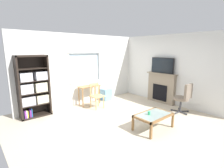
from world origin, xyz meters
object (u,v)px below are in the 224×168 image
tv (162,65)px  wooden_chair (96,95)px  bookshelf (33,88)px  coffee_table (153,116)px  desk_under_window (89,89)px  fireplace (161,88)px  plastic_drawer_unit (106,94)px  sippy_cup (149,113)px  office_chair (184,97)px

tv → wooden_chair: bearing=154.7°
bookshelf → tv: size_ratio=2.02×
tv → coffee_table: bearing=-150.3°
desk_under_window → bookshelf: bearing=176.8°
wooden_chair → fireplace: fireplace is taller
desk_under_window → plastic_drawer_unit: size_ratio=1.78×
coffee_table → fireplace: bearing=29.5°
fireplace → coffee_table: (-2.15, -1.21, -0.24)m
coffee_table → tv: bearing=29.7°
plastic_drawer_unit → fireplace: bearing=-48.4°
fireplace → sippy_cup: size_ratio=13.78×
bookshelf → tv: 4.60m
wooden_chair → plastic_drawer_unit: bearing=33.1°
bookshelf → sippy_cup: size_ratio=21.21×
wooden_chair → office_chair: size_ratio=0.90×
desk_under_window → coffee_table: desk_under_window is taller
desk_under_window → coffee_table: 2.84m
plastic_drawer_unit → fireplace: fireplace is taller
fireplace → tv: tv is taller
wooden_chair → office_chair: 2.94m
office_chair → coffee_table: 1.70m
tv → bookshelf: bearing=157.9°
desk_under_window → tv: 2.94m
fireplace → office_chair: bearing=-111.5°
plastic_drawer_unit → fireplace: (1.47, -1.66, 0.35)m
plastic_drawer_unit → sippy_cup: bearing=-105.7°
coffee_table → sippy_cup: (-0.12, 0.06, 0.10)m
coffee_table → wooden_chair: bearing=94.8°
plastic_drawer_unit → coffee_table: (-0.67, -2.87, 0.11)m
wooden_chair → fireplace: bearing=-25.1°
sippy_cup → plastic_drawer_unit: bearing=74.3°
fireplace → tv: (-0.02, -0.00, 0.88)m
bookshelf → coffee_table: (2.11, -2.93, -0.56)m
wooden_chair → plastic_drawer_unit: 1.06m
wooden_chair → plastic_drawer_unit: wooden_chair is taller
fireplace → wooden_chair: bearing=154.9°
wooden_chair → tv: tv is taller
office_chair → sippy_cup: (-1.81, 0.00, -0.10)m
desk_under_window → office_chair: size_ratio=0.84×
bookshelf → coffee_table: bearing=-54.3°
sippy_cup → office_chair: bearing=-0.0°
plastic_drawer_unit → bookshelf: bearing=178.8°
fireplace → plastic_drawer_unit: bearing=131.6°
plastic_drawer_unit → coffee_table: size_ratio=0.47×
plastic_drawer_unit → coffee_table: bearing=-103.1°
fireplace → sippy_cup: fireplace is taller
fireplace → tv: bearing=-180.0°
wooden_chair → bookshelf: bearing=161.9°
wooden_chair → office_chair: office_chair is taller
desk_under_window → plastic_drawer_unit: desk_under_window is taller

